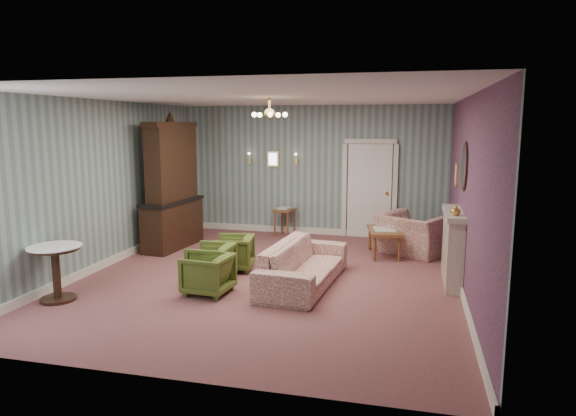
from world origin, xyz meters
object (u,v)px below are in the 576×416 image
(olive_chair_b, at_px, (211,261))
(dresser, at_px, (171,182))
(sofa_chintz, at_px, (304,257))
(side_table_black, at_px, (415,239))
(wingback_chair, at_px, (413,227))
(olive_chair_a, at_px, (208,272))
(olive_chair_c, at_px, (234,251))
(fireplace, at_px, (453,247))
(pedestal_table, at_px, (56,273))
(coffee_table, at_px, (384,242))

(olive_chair_b, height_order, dresser, dresser)
(sofa_chintz, bearing_deg, side_table_black, -32.29)
(wingback_chair, bearing_deg, olive_chair_b, 70.49)
(olive_chair_a, height_order, sofa_chintz, sofa_chintz)
(olive_chair_b, distance_m, olive_chair_c, 0.70)
(olive_chair_a, distance_m, side_table_black, 4.20)
(fireplace, distance_m, side_table_black, 1.69)
(pedestal_table, bearing_deg, olive_chair_a, 21.94)
(wingback_chair, xyz_separation_m, side_table_black, (0.03, -0.18, -0.20))
(coffee_table, bearing_deg, sofa_chintz, -117.79)
(side_table_black, relative_size, pedestal_table, 0.80)
(olive_chair_b, distance_m, coffee_table, 3.45)
(coffee_table, bearing_deg, olive_chair_c, -147.14)
(wingback_chair, relative_size, side_table_black, 1.85)
(olive_chair_b, relative_size, sofa_chintz, 0.29)
(fireplace, bearing_deg, pedestal_table, -158.41)
(olive_chair_b, distance_m, sofa_chintz, 1.49)
(fireplace, bearing_deg, olive_chair_b, -168.02)
(coffee_table, bearing_deg, fireplace, -52.55)
(fireplace, distance_m, coffee_table, 1.90)
(wingback_chair, height_order, coffee_table, wingback_chair)
(fireplace, bearing_deg, olive_chair_a, -158.61)
(olive_chair_b, distance_m, fireplace, 3.82)
(sofa_chintz, xyz_separation_m, coffee_table, (1.12, 2.12, -0.19))
(dresser, relative_size, coffee_table, 2.67)
(dresser, relative_size, fireplace, 1.92)
(olive_chair_a, relative_size, olive_chair_c, 1.00)
(sofa_chintz, height_order, wingback_chair, wingback_chair)
(fireplace, xyz_separation_m, side_table_black, (-0.57, 1.57, -0.26))
(sofa_chintz, distance_m, coffee_table, 2.40)
(coffee_table, bearing_deg, pedestal_table, -140.05)
(olive_chair_b, height_order, pedestal_table, pedestal_table)
(sofa_chintz, distance_m, dresser, 3.68)
(olive_chair_b, xyz_separation_m, pedestal_table, (-1.78, -1.39, 0.07))
(olive_chair_a, bearing_deg, coffee_table, 145.64)
(olive_chair_c, relative_size, sofa_chintz, 0.29)
(wingback_chair, xyz_separation_m, dresser, (-4.75, -0.61, 0.82))
(olive_chair_b, xyz_separation_m, coffee_table, (2.60, 2.28, -0.07))
(olive_chair_c, relative_size, dresser, 0.25)
(wingback_chair, xyz_separation_m, coffee_table, (-0.54, -0.27, -0.27))
(olive_chair_c, distance_m, fireplace, 3.61)
(olive_chair_b, relative_size, olive_chair_c, 1.00)
(olive_chair_a, distance_m, olive_chair_b, 0.62)
(olive_chair_b, relative_size, fireplace, 0.47)
(olive_chair_c, height_order, pedestal_table, pedestal_table)
(sofa_chintz, bearing_deg, coffee_table, -22.74)
(wingback_chair, bearing_deg, sofa_chintz, 86.67)
(coffee_table, bearing_deg, side_table_black, 8.92)
(pedestal_table, bearing_deg, coffee_table, 39.95)
(dresser, bearing_deg, side_table_black, 10.88)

